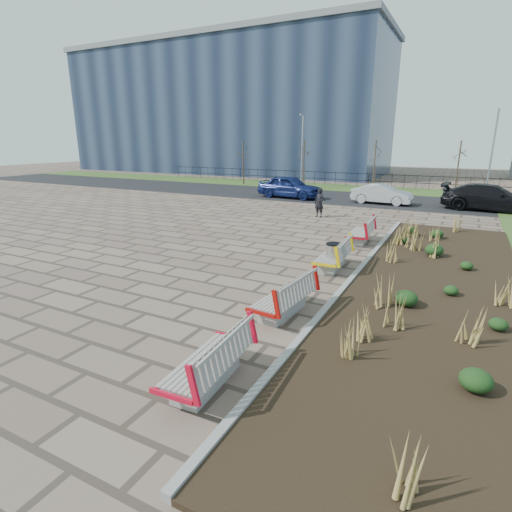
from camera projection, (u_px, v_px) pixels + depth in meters
The scene contains 22 objects.
ground at pixel (146, 313), 9.85m from camera, with size 120.00×120.00×0.00m, color #73604F.
planting_bed at pixel (436, 289), 11.34m from camera, with size 4.50×18.00×0.10m, color black.
planting_curb at pixel (355, 275), 12.36m from camera, with size 0.16×18.00×0.15m, color gray.
grass_verge_far at pixel (376, 190), 33.71m from camera, with size 80.00×5.00×0.04m, color #33511E.
road at pixel (359, 199), 28.60m from camera, with size 80.00×7.00×0.02m, color black.
bench_a at pixel (206, 359), 6.88m from camera, with size 0.90×2.10×1.00m, color red, non-canonical shape.
bench_b at pixel (283, 295), 9.68m from camera, with size 0.90×2.10×1.00m, color #B0100B, non-canonical shape.
bench_c at pixel (332, 254), 13.13m from camera, with size 0.90×2.10×1.00m, color yellow, non-canonical shape.
bench_d at pixel (360, 231), 16.45m from camera, with size 0.90×2.10×1.00m, color #A50B1A, non-canonical shape.
litter_bin at pixel (333, 258), 12.88m from camera, with size 0.49×0.49×0.91m, color #B2B2B7.
pedestrian at pixel (319, 203), 21.77m from camera, with size 0.58×0.38×1.59m, color black.
car_blue at pixel (290, 187), 28.89m from camera, with size 1.87×4.65×1.59m, color navy.
car_silver at pixel (382, 194), 26.22m from camera, with size 1.35×3.87×1.27m, color #A8AAB0.
car_black at pixel (490, 198), 23.63m from camera, with size 2.19×5.38×1.56m, color black.
tree_a at pixel (243, 162), 37.15m from camera, with size 1.40×1.40×4.00m, color #4C3D2D, non-canonical shape.
tree_b at pixel (304, 164), 34.50m from camera, with size 1.40×1.40×4.00m, color #4C3D2D, non-canonical shape.
tree_c at pixel (374, 166), 31.86m from camera, with size 1.40×1.40×4.00m, color #4C3D2D, non-canonical shape.
tree_d at pixel (458, 169), 29.21m from camera, with size 1.40×1.40×4.00m, color #4C3D2D, non-canonical shape.
lamp_west at pixel (302, 152), 33.79m from camera, with size 0.24×0.60×6.00m, color gray, non-canonical shape.
lamp_east at pixel (492, 155), 27.63m from camera, with size 0.24×0.60×6.00m, color gray, non-canonical shape.
railing_fence at pixel (380, 181), 34.81m from camera, with size 44.00×0.10×1.20m, color black, non-canonical shape.
building_glass at pixel (226, 112), 51.51m from camera, with size 40.00×14.00×15.00m, color #192338.
Camera 1 is at (6.56, -6.79, 4.14)m, focal length 28.00 mm.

